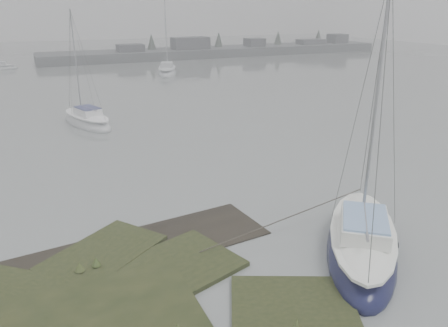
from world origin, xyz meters
TOP-DOWN VIEW (x-y plane):
  - ground at (0.00, 30.00)m, footprint 160.00×160.00m
  - far_shoreline at (26.84, 61.90)m, footprint 60.00×8.00m
  - sailboat_main at (4.27, 0.99)m, footprint 6.28×6.99m
  - sailboat_white at (-1.96, 22.97)m, footprint 3.80×6.43m
  - sailboat_far_b at (10.89, 44.83)m, footprint 4.53×7.16m

SIDE VIEW (x-z plane):
  - ground at x=0.00m, z-range 0.00..0.00m
  - sailboat_white at x=-1.96m, z-range -4.04..4.58m
  - sailboat_far_b at x=10.89m, z-range -4.51..5.11m
  - sailboat_main at x=4.27m, z-range -4.70..5.32m
  - far_shoreline at x=26.84m, z-range -1.22..2.93m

